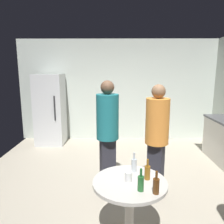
{
  "coord_description": "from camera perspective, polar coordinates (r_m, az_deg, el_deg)",
  "views": [
    {
      "loc": [
        -0.11,
        -3.31,
        1.9
      ],
      "look_at": [
        -0.14,
        0.39,
        1.19
      ],
      "focal_mm": 35.0,
      "sensor_mm": 36.0,
      "label": 1
    }
  ],
  "objects": [
    {
      "name": "ground_plane",
      "position": [
        3.84,
        2.17,
        -19.59
      ],
      "size": [
        5.2,
        5.2,
        0.1
      ],
      "primitive_type": "cube",
      "color": "#B2A893"
    },
    {
      "name": "wall_back",
      "position": [
        5.96,
        1.53,
        5.63
      ],
      "size": [
        5.32,
        0.06,
        2.7
      ],
      "primitive_type": "cube",
      "color": "beige",
      "rests_on": "ground_plane"
    },
    {
      "name": "refrigerator",
      "position": [
        5.83,
        -15.83,
        0.64
      ],
      "size": [
        0.7,
        0.68,
        1.8
      ],
      "color": "silver",
      "rests_on": "ground_plane"
    },
    {
      "name": "foreground_table",
      "position": [
        2.5,
        4.65,
        -19.66
      ],
      "size": [
        0.8,
        0.8,
        0.73
      ],
      "color": "beige",
      "rests_on": "ground_plane"
    },
    {
      "name": "beer_bottle_amber",
      "position": [
        2.47,
        9.22,
        -15.21
      ],
      "size": [
        0.06,
        0.06,
        0.23
      ],
      "color": "#8C5919",
      "rests_on": "foreground_table"
    },
    {
      "name": "beer_bottle_brown",
      "position": [
        2.23,
        11.45,
        -18.28
      ],
      "size": [
        0.06,
        0.06,
        0.23
      ],
      "color": "#593314",
      "rests_on": "foreground_table"
    },
    {
      "name": "beer_bottle_green",
      "position": [
        2.26,
        7.52,
        -17.85
      ],
      "size": [
        0.06,
        0.06,
        0.23
      ],
      "color": "#26662D",
      "rests_on": "foreground_table"
    },
    {
      "name": "beer_bottle_clear",
      "position": [
        2.62,
        5.79,
        -13.5
      ],
      "size": [
        0.06,
        0.06,
        0.23
      ],
      "color": "silver",
      "rests_on": "foreground_table"
    },
    {
      "name": "plastic_cup_white",
      "position": [
        2.41,
        4.32,
        -16.52
      ],
      "size": [
        0.08,
        0.08,
        0.11
      ],
      "primitive_type": "cylinder",
      "color": "white",
      "rests_on": "foreground_table"
    },
    {
      "name": "person_in_teal_shirt",
      "position": [
        3.34,
        -1.17,
        -4.22
      ],
      "size": [
        0.43,
        0.43,
        1.75
      ],
      "rotation": [
        0.0,
        0.0,
        -1.24
      ],
      "color": "#2D2D38",
      "rests_on": "ground_plane"
    },
    {
      "name": "person_in_orange_shirt",
      "position": [
        3.27,
        11.64,
        -5.33
      ],
      "size": [
        0.47,
        0.47,
        1.7
      ],
      "rotation": [
        0.0,
        0.0,
        -2.1
      ],
      "color": "#2D2D38",
      "rests_on": "ground_plane"
    }
  ]
}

